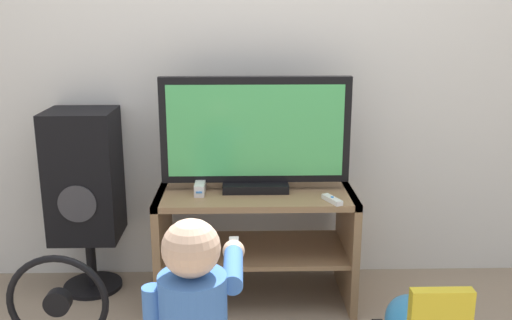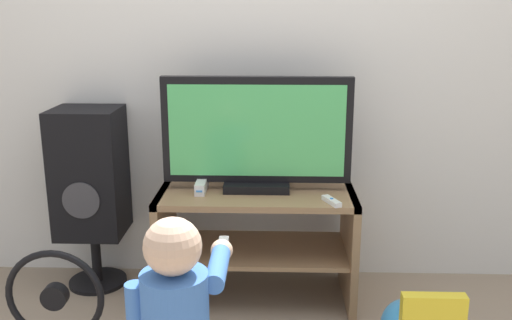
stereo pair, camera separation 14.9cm
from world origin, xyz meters
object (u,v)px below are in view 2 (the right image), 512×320
(speaker_tower, at_px, (90,176))
(remote_primary, at_px, (332,201))
(game_console, at_px, (202,185))
(television, at_px, (257,135))
(child, at_px, (177,319))
(floor_fan, at_px, (56,312))

(speaker_tower, bearing_deg, remote_primary, -14.03)
(game_console, bearing_deg, television, 7.50)
(television, bearing_deg, child, -101.26)
(remote_primary, height_order, speaker_tower, speaker_tower)
(remote_primary, bearing_deg, child, -122.64)
(television, xyz_separation_m, speaker_tower, (-0.85, 0.10, -0.24))
(television, xyz_separation_m, child, (-0.21, -1.08, -0.35))
(remote_primary, xyz_separation_m, floor_fan, (-1.14, -0.39, -0.36))
(television, height_order, speaker_tower, television)
(game_console, xyz_separation_m, remote_primary, (0.61, -0.17, -0.02))
(speaker_tower, bearing_deg, game_console, -12.51)
(remote_primary, relative_size, speaker_tower, 0.14)
(remote_primary, relative_size, child, 0.16)
(television, distance_m, remote_primary, 0.48)
(floor_fan, bearing_deg, remote_primary, 18.97)
(remote_primary, distance_m, speaker_tower, 1.24)
(television, height_order, remote_primary, television)
(remote_primary, distance_m, floor_fan, 1.26)
(speaker_tower, bearing_deg, child, -61.40)
(remote_primary, xyz_separation_m, speaker_tower, (-1.20, 0.30, 0.02))
(speaker_tower, height_order, floor_fan, speaker_tower)
(game_console, bearing_deg, child, -87.20)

